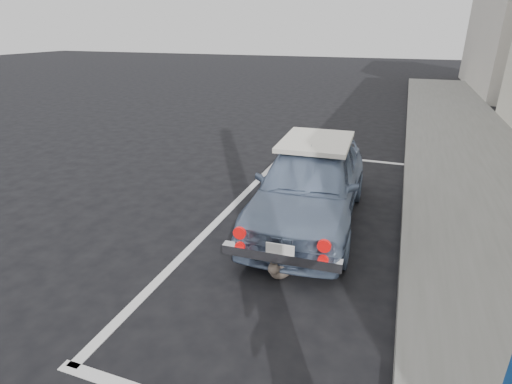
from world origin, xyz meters
TOP-DOWN VIEW (x-y plane):
  - ground at (0.00, 0.00)m, footprint 80.00×80.00m
  - pline_front at (0.50, 6.50)m, footprint 3.00×0.12m
  - pline_side at (-0.90, 3.00)m, footprint 0.12×7.00m
  - retro_coupe at (0.42, 3.11)m, footprint 1.61×3.72m
  - cat at (0.46, 1.48)m, footprint 0.35×0.50m

SIDE VIEW (x-z plane):
  - ground at x=0.00m, z-range 0.00..0.00m
  - pline_front at x=0.50m, z-range 0.00..0.01m
  - pline_side at x=-0.90m, z-range 0.00..0.01m
  - cat at x=0.46m, z-range -0.01..0.27m
  - retro_coupe at x=0.42m, z-range 0.01..1.25m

